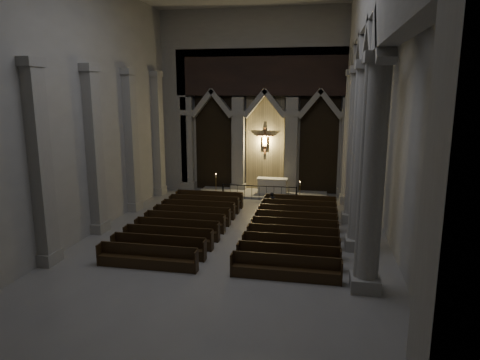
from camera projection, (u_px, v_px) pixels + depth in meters
The scene contains 11 objects.
room at pixel (226, 70), 16.81m from camera, with size 24.00×24.10×12.00m.
sanctuary_wall at pixel (265, 94), 28.09m from camera, with size 14.00×0.77×12.00m.
right_arcade at pixel (368, 65), 17.01m from camera, with size 1.00×24.00×12.00m.
left_pilasters at pixel (115, 148), 22.20m from camera, with size 0.60×13.00×8.03m.
sanctuary_step at pixel (262, 194), 28.53m from camera, with size 8.50×2.60×0.15m, color #9B9890.
altar at pixel (272, 186), 28.25m from camera, with size 2.00×0.80×1.02m.
altar_rail at pixel (259, 190), 27.14m from camera, with size 4.81×0.09×0.94m.
candle_stand_left at pixel (216, 190), 28.06m from camera, with size 0.26×0.26×1.54m.
candle_stand_right at pixel (300, 197), 26.38m from camera, with size 0.23×0.23×1.37m.
pews at pixel (238, 228), 20.68m from camera, with size 9.48×9.75×0.91m.
worshipper at pixel (272, 203), 24.24m from camera, with size 0.43×0.28×1.18m, color black.
Camera 1 is at (3.88, -16.91, 6.82)m, focal length 32.00 mm.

